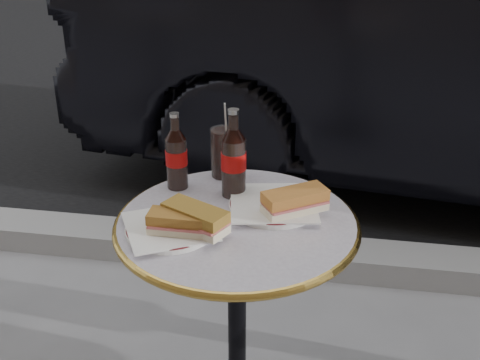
% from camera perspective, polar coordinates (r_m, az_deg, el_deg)
% --- Properties ---
extents(asphalt_road, '(40.00, 8.00, 0.00)m').
position_cam_1_polar(asphalt_road, '(6.47, 7.35, 12.66)').
color(asphalt_road, black).
rests_on(asphalt_road, ground).
extents(curb, '(40.00, 0.20, 0.12)m').
position_cam_1_polar(curb, '(2.64, 3.04, -7.00)').
color(curb, gray).
rests_on(curb, ground).
extents(bistro_table, '(0.62, 0.62, 0.73)m').
position_cam_1_polar(bistro_table, '(1.73, -0.28, -14.35)').
color(bistro_table, '#BAB2C4').
rests_on(bistro_table, ground).
extents(plate_left, '(0.27, 0.27, 0.01)m').
position_cam_1_polar(plate_left, '(1.48, -6.67, -4.65)').
color(plate_left, white).
rests_on(plate_left, bistro_table).
extents(plate_right, '(0.23, 0.23, 0.01)m').
position_cam_1_polar(plate_right, '(1.57, 3.16, -2.43)').
color(plate_right, white).
rests_on(plate_right, bistro_table).
extents(sandwich_left_a, '(0.15, 0.07, 0.05)m').
position_cam_1_polar(sandwich_left_a, '(1.44, -5.80, -4.15)').
color(sandwich_left_a, '#946025').
rests_on(sandwich_left_a, plate_left).
extents(sandwich_left_b, '(0.18, 0.14, 0.06)m').
position_cam_1_polar(sandwich_left_b, '(1.44, -4.25, -3.73)').
color(sandwich_left_b, olive).
rests_on(sandwich_left_b, plate_left).
extents(sandwich_right, '(0.18, 0.15, 0.06)m').
position_cam_1_polar(sandwich_right, '(1.52, 5.23, -2.12)').
color(sandwich_right, '#B16C2D').
rests_on(sandwich_right, plate_right).
extents(cola_bottle_left, '(0.07, 0.07, 0.22)m').
position_cam_1_polar(cola_bottle_left, '(1.64, -6.08, 2.76)').
color(cola_bottle_left, black).
rests_on(cola_bottle_left, bistro_table).
extents(cola_bottle_right, '(0.07, 0.07, 0.25)m').
position_cam_1_polar(cola_bottle_right, '(1.59, -0.61, 2.56)').
color(cola_bottle_right, black).
rests_on(cola_bottle_right, bistro_table).
extents(cola_glass, '(0.08, 0.08, 0.15)m').
position_cam_1_polar(cola_glass, '(1.72, -1.61, 2.62)').
color(cola_glass, black).
rests_on(cola_glass, bistro_table).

